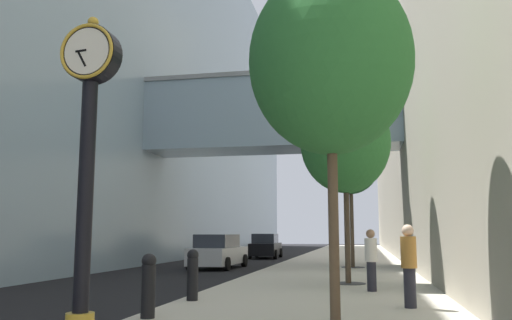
{
  "coord_description": "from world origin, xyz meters",
  "views": [
    {
      "loc": [
        4.46,
        -1.21,
        1.75
      ],
      "look_at": [
        0.98,
        15.99,
        4.19
      ],
      "focal_mm": 36.84,
      "sensor_mm": 36.0,
      "label": 1
    }
  ],
  "objects_px": {
    "street_clock": "(87,161)",
    "street_tree_mid_near": "(345,142)",
    "bollard_third": "(148,284)",
    "street_tree_mid_far": "(350,160)",
    "bollard_fourth": "(193,273)",
    "street_tree_near": "(330,62)",
    "car_black_mid": "(266,246)",
    "pedestrian_by_clock": "(409,263)",
    "pedestrian_walking": "(371,258)",
    "car_silver_near": "(218,252)"
  },
  "relations": [
    {
      "from": "pedestrian_walking",
      "to": "car_silver_near",
      "type": "xyz_separation_m",
      "value": [
        -7.27,
        10.24,
        -0.23
      ]
    },
    {
      "from": "street_tree_mid_near",
      "to": "street_tree_near",
      "type": "bearing_deg",
      "value": -90.0
    },
    {
      "from": "street_tree_mid_far",
      "to": "car_black_mid",
      "type": "distance_m",
      "value": 13.34
    },
    {
      "from": "car_black_mid",
      "to": "street_clock",
      "type": "bearing_deg",
      "value": -84.48
    },
    {
      "from": "pedestrian_walking",
      "to": "car_black_mid",
      "type": "bearing_deg",
      "value": 108.0
    },
    {
      "from": "bollard_fourth",
      "to": "street_tree_mid_far",
      "type": "distance_m",
      "value": 14.25
    },
    {
      "from": "street_clock",
      "to": "street_tree_near",
      "type": "height_order",
      "value": "street_tree_near"
    },
    {
      "from": "street_tree_near",
      "to": "street_tree_mid_far",
      "type": "distance_m",
      "value": 16.15
    },
    {
      "from": "pedestrian_by_clock",
      "to": "street_tree_mid_far",
      "type": "bearing_deg",
      "value": 96.27
    },
    {
      "from": "street_tree_mid_far",
      "to": "car_black_mid",
      "type": "bearing_deg",
      "value": 119.34
    },
    {
      "from": "street_tree_mid_near",
      "to": "street_tree_mid_far",
      "type": "xyz_separation_m",
      "value": [
        0.0,
        8.07,
        0.49
      ]
    },
    {
      "from": "street_clock",
      "to": "pedestrian_by_clock",
      "type": "relative_size",
      "value": 2.66
    },
    {
      "from": "bollard_third",
      "to": "pedestrian_walking",
      "type": "height_order",
      "value": "pedestrian_walking"
    },
    {
      "from": "street_clock",
      "to": "street_tree_near",
      "type": "bearing_deg",
      "value": 37.6
    },
    {
      "from": "bollard_third",
      "to": "bollard_fourth",
      "type": "height_order",
      "value": "same"
    },
    {
      "from": "street_clock",
      "to": "car_silver_near",
      "type": "height_order",
      "value": "street_clock"
    },
    {
      "from": "bollard_third",
      "to": "street_tree_mid_far",
      "type": "xyz_separation_m",
      "value": [
        3.56,
        15.75,
        4.44
      ]
    },
    {
      "from": "bollard_fourth",
      "to": "street_tree_near",
      "type": "distance_m",
      "value": 6.2
    },
    {
      "from": "car_silver_near",
      "to": "bollard_third",
      "type": "bearing_deg",
      "value": -79.23
    },
    {
      "from": "street_clock",
      "to": "car_silver_near",
      "type": "xyz_separation_m",
      "value": [
        -3.26,
        18.75,
        -1.94
      ]
    },
    {
      "from": "bollard_third",
      "to": "street_tree_mid_near",
      "type": "distance_m",
      "value": 9.34
    },
    {
      "from": "bollard_third",
      "to": "pedestrian_by_clock",
      "type": "distance_m",
      "value": 5.58
    },
    {
      "from": "bollard_fourth",
      "to": "street_tree_mid_far",
      "type": "xyz_separation_m",
      "value": [
        3.56,
        13.07,
        4.44
      ]
    },
    {
      "from": "pedestrian_walking",
      "to": "car_black_mid",
      "type": "distance_m",
      "value": 22.26
    },
    {
      "from": "pedestrian_by_clock",
      "to": "car_silver_near",
      "type": "xyz_separation_m",
      "value": [
        -8.03,
        13.39,
        -0.29
      ]
    },
    {
      "from": "street_clock",
      "to": "pedestrian_by_clock",
      "type": "height_order",
      "value": "street_clock"
    },
    {
      "from": "street_tree_mid_far",
      "to": "pedestrian_walking",
      "type": "distance_m",
      "value": 11.03
    },
    {
      "from": "car_silver_near",
      "to": "car_black_mid",
      "type": "distance_m",
      "value": 10.93
    },
    {
      "from": "car_silver_near",
      "to": "car_black_mid",
      "type": "bearing_deg",
      "value": 87.95
    },
    {
      "from": "street_tree_mid_near",
      "to": "pedestrian_walking",
      "type": "xyz_separation_m",
      "value": [
        0.7,
        -2.11,
        -3.67
      ]
    },
    {
      "from": "bollard_fourth",
      "to": "street_tree_near",
      "type": "relative_size",
      "value": 0.19
    },
    {
      "from": "bollard_third",
      "to": "car_black_mid",
      "type": "relative_size",
      "value": 0.26
    },
    {
      "from": "street_tree_near",
      "to": "street_tree_mid_near",
      "type": "bearing_deg",
      "value": 90.0
    },
    {
      "from": "street_clock",
      "to": "car_black_mid",
      "type": "height_order",
      "value": "street_clock"
    },
    {
      "from": "bollard_third",
      "to": "car_black_mid",
      "type": "xyz_separation_m",
      "value": [
        -2.61,
        26.74,
        0.04
      ]
    },
    {
      "from": "street_tree_mid_near",
      "to": "car_black_mid",
      "type": "bearing_deg",
      "value": 107.95
    },
    {
      "from": "pedestrian_by_clock",
      "to": "car_silver_near",
      "type": "bearing_deg",
      "value": 120.95
    },
    {
      "from": "street_clock",
      "to": "bollard_third",
      "type": "xyz_separation_m",
      "value": [
        -0.25,
        2.94,
        -1.98
      ]
    },
    {
      "from": "street_clock",
      "to": "pedestrian_by_clock",
      "type": "distance_m",
      "value": 7.36
    },
    {
      "from": "street_clock",
      "to": "street_tree_mid_far",
      "type": "xyz_separation_m",
      "value": [
        3.31,
        18.69,
        2.46
      ]
    },
    {
      "from": "street_tree_mid_far",
      "to": "street_tree_mid_near",
      "type": "bearing_deg",
      "value": -90.0
    },
    {
      "from": "street_clock",
      "to": "street_tree_near",
      "type": "relative_size",
      "value": 0.74
    },
    {
      "from": "bollard_third",
      "to": "street_tree_mid_far",
      "type": "height_order",
      "value": "street_tree_mid_far"
    },
    {
      "from": "pedestrian_walking",
      "to": "pedestrian_by_clock",
      "type": "relative_size",
      "value": 0.95
    },
    {
      "from": "bollard_fourth",
      "to": "car_silver_near",
      "type": "xyz_separation_m",
      "value": [
        -3.01,
        13.13,
        0.04
      ]
    },
    {
      "from": "street_clock",
      "to": "street_tree_mid_near",
      "type": "relative_size",
      "value": 0.76
    },
    {
      "from": "street_tree_near",
      "to": "street_tree_mid_far",
      "type": "relative_size",
      "value": 0.95
    },
    {
      "from": "bollard_fourth",
      "to": "pedestrian_by_clock",
      "type": "bearing_deg",
      "value": -3.03
    },
    {
      "from": "bollard_fourth",
      "to": "street_tree_mid_near",
      "type": "relative_size",
      "value": 0.19
    },
    {
      "from": "pedestrian_walking",
      "to": "car_silver_near",
      "type": "relative_size",
      "value": 0.36
    }
  ]
}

